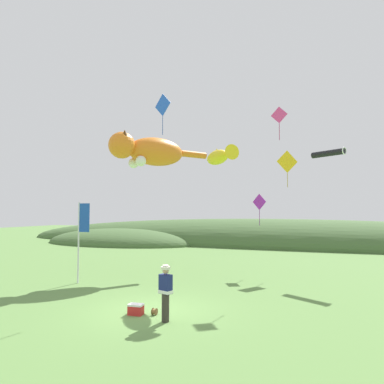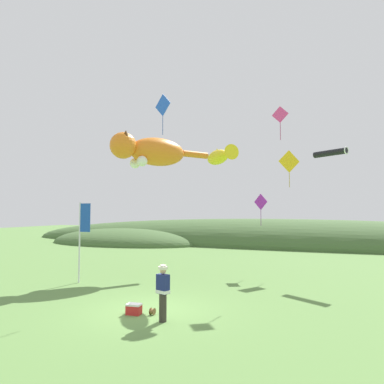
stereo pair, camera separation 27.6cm
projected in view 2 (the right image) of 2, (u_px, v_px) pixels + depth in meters
The scene contains 13 objects.
ground_plane at pixel (149, 311), 12.00m from camera, with size 120.00×120.00×0.00m, color #5B8442.
distant_hill_ridge at pixel (253, 244), 36.69m from camera, with size 63.42×15.42×5.44m.
festival_attendant at pixel (163, 291), 10.86m from camera, with size 0.48×0.38×1.77m.
kite_spool at pixel (152, 311), 11.52m from camera, with size 0.14×0.23×0.23m.
picnic_cooler at pixel (134, 309), 11.58m from camera, with size 0.52×0.37×0.36m.
festival_banner_pole at pixel (82, 230), 16.84m from camera, with size 0.66×0.08×3.94m.
kite_giant_cat at pixel (150, 151), 20.52m from camera, with size 4.33×5.65×2.01m.
kite_fish_windsock at pixel (220, 156), 16.13m from camera, with size 2.21×2.42×0.79m.
kite_tube_streamer at pixel (331, 153), 19.49m from camera, with size 1.91×1.38×0.44m.
kite_diamond_pink at pixel (280, 115), 17.94m from camera, with size 0.88×0.15×1.79m.
kite_diamond_gold at pixel (289, 162), 21.11m from camera, with size 1.19×0.78×2.31m.
kite_diamond_blue at pixel (163, 105), 16.39m from camera, with size 1.02×0.42×1.99m.
kite_diamond_violet at pixel (261, 202), 19.83m from camera, with size 0.85×0.45×1.85m.
Camera 2 is at (6.00, -10.76, 3.47)m, focal length 32.00 mm.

